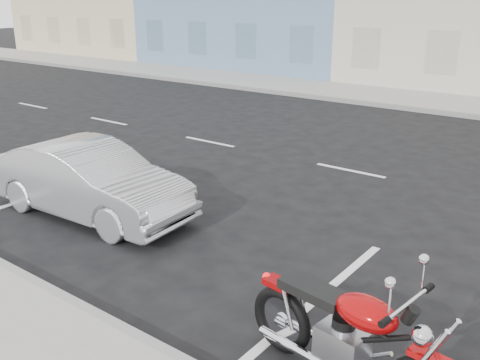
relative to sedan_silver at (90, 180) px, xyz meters
The scene contains 4 objects.
ground 6.67m from the sedan_silver, 48.15° to the left, with size 120.00×120.00×0.00m, color black.
sidewalk_far 13.67m from the sedan_silver, 92.38° to the left, with size 80.00×3.40×0.15m, color gray.
curb_far 11.97m from the sedan_silver, 92.72° to the left, with size 80.00×0.12×0.16m, color gray.
sedan_silver is the anchor object (origin of this frame).
Camera 1 is at (2.75, -10.20, 3.57)m, focal length 40.00 mm.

